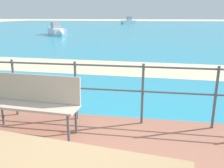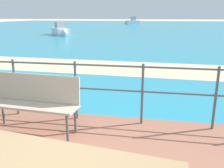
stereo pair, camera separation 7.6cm
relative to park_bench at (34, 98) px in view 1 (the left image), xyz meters
The scene contains 6 objects.
sea_water 38.20m from the park_bench, 88.34° to the left, with size 90.00×90.00×0.01m, color teal.
beach_strip 5.51m from the park_bench, 78.35° to the left, with size 54.00×2.57×0.01m, color beige.
park_bench is the anchor object (origin of this frame).
railing_fence 1.25m from the park_bench, 27.11° to the left, with size 5.94×0.04×1.06m.
boat_near 51.02m from the park_bench, 94.05° to the left, with size 3.45×2.52×1.64m.
boat_mid 21.29m from the park_bench, 110.78° to the left, with size 3.00×3.87×1.23m.
Camera 1 is at (0.71, -1.57, 1.89)m, focal length 38.91 mm.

